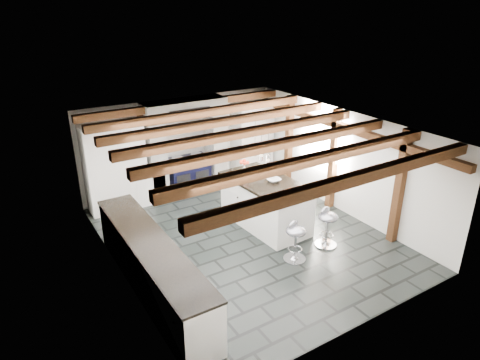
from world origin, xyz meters
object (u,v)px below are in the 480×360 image
range_cooker (188,174)px  kitchen_island (266,203)px  bar_stool_near (327,223)px  bar_stool_far (295,237)px

range_cooker → kitchen_island: (0.65, -2.41, 0.05)m
range_cooker → bar_stool_near: (1.16, -3.73, 0.03)m
kitchen_island → bar_stool_near: (0.52, -1.31, -0.02)m
range_cooker → bar_stool_far: 3.81m
kitchen_island → bar_stool_near: kitchen_island is taller
kitchen_island → bar_stool_far: 1.42m
range_cooker → bar_stool_near: 3.90m
bar_stool_near → bar_stool_far: (-0.83, -0.07, -0.01)m
range_cooker → kitchen_island: bearing=-75.0°
range_cooker → bar_stool_near: bearing=-72.7°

